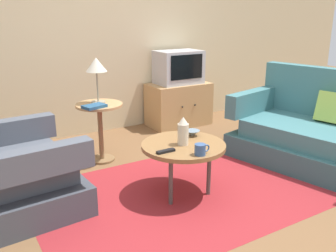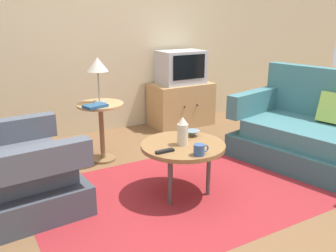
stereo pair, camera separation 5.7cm
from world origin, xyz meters
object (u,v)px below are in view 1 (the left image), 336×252
couch (318,135)px  bowl (192,133)px  armchair (7,175)px  mug (201,149)px  tv_remote_dark (166,151)px  television (179,67)px  vase (183,131)px  tv_stand (179,104)px  book (94,106)px  side_table (100,120)px  coffee_table (183,148)px  table_lamp (96,67)px

couch → bowl: 1.43m
armchair → mug: armchair is taller
mug → tv_remote_dark: mug is taller
television → bowl: bearing=-118.7°
vase → mug: bearing=-92.7°
vase → bowl: (0.20, 0.14, -0.09)m
tv_stand → tv_remote_dark: (-1.31, -1.85, 0.18)m
armchair → television: (2.42, 1.29, 0.50)m
bowl → book: size_ratio=0.53×
television → tv_remote_dark: (-1.31, -1.86, -0.34)m
side_table → tv_stand: side_table is taller
couch → bowl: size_ratio=13.53×
tv_stand → book: (-1.51, -0.82, 0.34)m
mug → book: (-0.41, 1.21, 0.13)m
television → side_table: bearing=-153.8°
coffee_table → tv_remote_dark: (-0.23, -0.09, 0.05)m
couch → side_table: size_ratio=2.87×
bowl → television: bearing=61.3°
coffee_table → mug: size_ratio=5.34×
vase → side_table: bearing=106.5°
couch → armchair: bearing=65.1°
armchair → tv_remote_dark: (1.11, -0.57, 0.17)m
tv_stand → television: bearing=90.0°
book → side_table: bearing=38.6°
coffee_table → vase: 0.15m
side_table → book: (-0.10, -0.13, 0.19)m
side_table → tv_stand: (1.41, 0.69, -0.15)m
vase → mug: size_ratio=1.79×
coffee_table → vase: bearing=-140.2°
tv_remote_dark → book: book is taller
side_table → vase: vase is taller
bowl → book: book is taller
tv_stand → bowl: size_ratio=6.34×
coffee_table → side_table: (-0.33, 1.07, 0.02)m
armchair → couch: size_ratio=0.59×
bowl → tv_remote_dark: bowl is taller
couch → book: (-2.00, 1.09, 0.33)m
armchair → mug: bearing=55.9°
tv_remote_dark → mug: bearing=-42.2°
armchair → side_table: 1.18m
armchair → table_lamp: size_ratio=2.25×
side_table → tv_stand: size_ratio=0.74×
tv_stand → couch: bearing=-75.5°
couch → table_lamp: table_lamp is taller
mug → bowl: mug is taller
tv_remote_dark → bowl: bearing=28.6°
television → bowl: size_ratio=4.60×
side_table → table_lamp: (0.00, 0.03, 0.55)m
television → couch: bearing=-75.6°
coffee_table → table_lamp: bearing=106.7°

